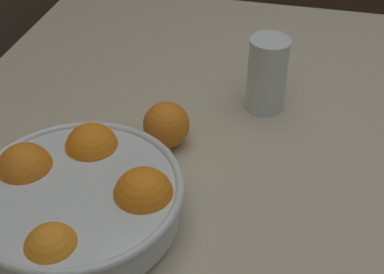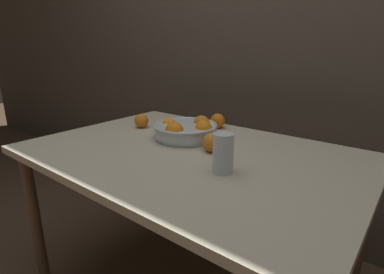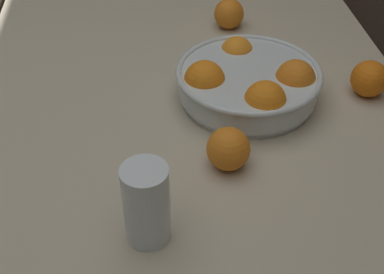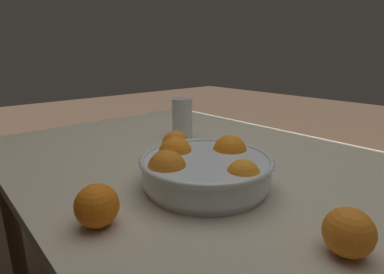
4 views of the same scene
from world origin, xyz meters
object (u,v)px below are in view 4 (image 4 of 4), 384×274
at_px(juice_glass, 182,120).
at_px(orange_loose_aside, 176,144).
at_px(fruit_bowl, 205,168).
at_px(orange_loose_near_bowl, 349,232).
at_px(orange_loose_front, 97,206).

height_order(juice_glass, orange_loose_aside, juice_glass).
xyz_separation_m(fruit_bowl, juice_glass, (0.33, -0.21, 0.02)).
bearing_deg(orange_loose_aside, fruit_bowl, 159.80).
distance_m(fruit_bowl, orange_loose_aside, 0.20).
bearing_deg(orange_loose_near_bowl, orange_loose_aside, -9.00).
bearing_deg(fruit_bowl, orange_loose_aside, -20.20).
height_order(fruit_bowl, orange_loose_front, fruit_bowl).
distance_m(juice_glass, orange_loose_front, 0.57).
distance_m(fruit_bowl, juice_glass, 0.40).
bearing_deg(juice_glass, orange_loose_front, 125.45).
xyz_separation_m(fruit_bowl, orange_loose_aside, (0.19, -0.07, -0.00)).
relative_size(fruit_bowl, orange_loose_front, 3.87).
distance_m(juice_glass, orange_loose_aside, 0.20).
bearing_deg(juice_glass, orange_loose_near_bowl, 160.85).
height_order(fruit_bowl, orange_loose_aside, fruit_bowl).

